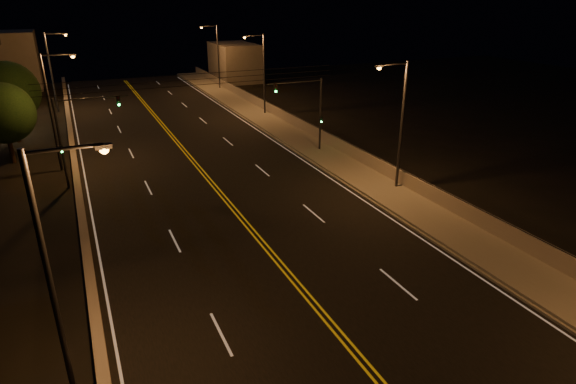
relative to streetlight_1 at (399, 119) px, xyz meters
name	(u,v)px	position (x,y,z in m)	size (l,w,h in m)	color
road	(245,223)	(-11.52, -0.64, -5.26)	(18.00, 120.00, 0.02)	black
sidewalk	(390,193)	(-0.72, -0.64, -5.12)	(3.60, 120.00, 0.30)	gray
curb	(367,199)	(-2.59, -0.64, -5.19)	(0.14, 120.00, 0.15)	gray
parapet_wall	(410,181)	(0.93, -0.64, -4.47)	(0.30, 120.00, 1.00)	gray
jersey_barrier	(86,247)	(-20.69, -0.64, -4.82)	(0.45, 120.00, 0.89)	gray
distant_building_right	(234,62)	(4.98, 50.22, -2.35)	(6.00, 10.00, 5.84)	gray
distant_building_left	(9,61)	(-27.52, 56.53, -1.18)	(8.00, 8.00, 8.17)	gray
parapet_rail	(410,174)	(0.93, -0.64, -3.94)	(0.06, 0.06, 120.00)	black
lane_markings	(246,223)	(-11.52, -0.71, -5.25)	(17.32, 116.00, 0.00)	silver
streetlight_1	(399,119)	(0.00, 0.00, 0.00)	(2.55, 0.28, 9.12)	#2D2D33
streetlight_2	(262,69)	(0.00, 25.43, 0.00)	(2.55, 0.28, 9.12)	#2D2D33
streetlight_3	(216,53)	(0.00, 43.26, 0.00)	(2.55, 0.28, 9.12)	#2D2D33
streetlight_4	(56,264)	(-21.44, -11.14, 0.00)	(2.55, 0.28, 9.12)	#2D2D33
streetlight_5	(54,105)	(-21.44, 14.66, 0.00)	(2.55, 0.28, 9.12)	#2D2D33
streetlight_6	(53,67)	(-21.44, 37.21, 0.00)	(2.55, 0.28, 9.12)	#2D2D33
traffic_signal_right	(311,108)	(-1.47, 10.30, -1.16)	(5.11, 0.31, 6.57)	#2D2D33
traffic_signal_left	(73,132)	(-20.37, 10.30, -1.16)	(5.11, 0.31, 6.57)	#2D2D33
overhead_wires	(198,79)	(-11.52, 8.86, 2.13)	(22.00, 0.03, 0.83)	black
tree_0	(3,113)	(-25.34, 18.34, -1.06)	(4.93, 4.93, 6.69)	black
tree_1	(8,92)	(-25.33, 25.07, -0.49)	(5.59, 5.59, 7.58)	black
tree_2	(5,85)	(-26.50, 34.96, -1.35)	(4.59, 4.59, 6.23)	black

